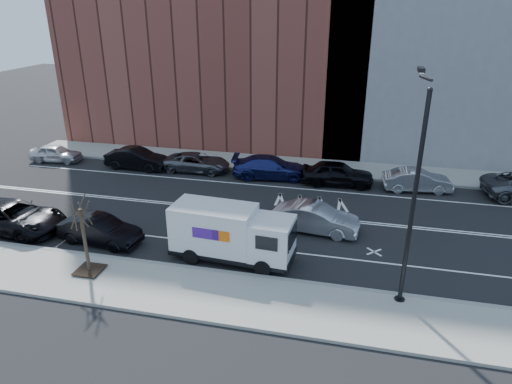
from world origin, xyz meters
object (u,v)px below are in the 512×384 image
at_px(driving_sedan, 315,218).
at_px(far_parked_b, 137,159).
at_px(fedex_van, 231,233).
at_px(far_parked_a, 56,153).

bearing_deg(driving_sedan, far_parked_b, 69.22).
bearing_deg(fedex_van, far_parked_a, 151.46).
bearing_deg(far_parked_b, driving_sedan, -114.91).
bearing_deg(far_parked_a, driving_sedan, -113.95).
distance_m(fedex_van, far_parked_b, 15.47).
relative_size(far_parked_a, far_parked_b, 0.84).
bearing_deg(fedex_van, far_parked_b, 137.45).
bearing_deg(far_parked_b, far_parked_a, 91.63).
relative_size(far_parked_b, driving_sedan, 1.00).
distance_m(fedex_van, far_parked_a, 20.97).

